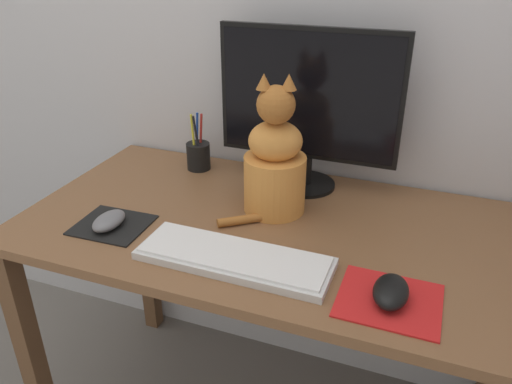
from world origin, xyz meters
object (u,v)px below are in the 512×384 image
Objects in this scene: pen_cup at (198,155)px; keyboard at (234,258)px; monitor at (308,104)px; cat at (275,163)px; computer_mouse_right at (391,292)px; computer_mouse_left at (109,221)px.

keyboard is at bearing -55.09° from pen_cup.
monitor is 0.20m from cat.
computer_mouse_right is 0.44m from cat.
computer_mouse_left is 0.42m from cat.
monitor reaches higher than computer_mouse_right.
computer_mouse_right reaches higher than computer_mouse_left.
monitor reaches higher than keyboard.
computer_mouse_left is 0.29× the size of cat.
keyboard is 0.28m from cat.
pen_cup reaches higher than computer_mouse_left.
keyboard is 0.51m from pen_cup.
keyboard is 4.19× the size of computer_mouse_left.
keyboard is 0.34m from computer_mouse_left.
pen_cup is at bearing 134.01° from cat.
computer_mouse_left is at bearing -134.00° from monitor.
computer_mouse_left reaches higher than keyboard.
computer_mouse_left is 0.93× the size of computer_mouse_right.
keyboard is (-0.04, -0.42, -0.23)m from monitor.
monitor is at bearing 46.00° from computer_mouse_left.
cat is 0.35m from pen_cup.
computer_mouse_right is (0.67, -0.04, 0.00)m from computer_mouse_left.
computer_mouse_right reaches higher than keyboard.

